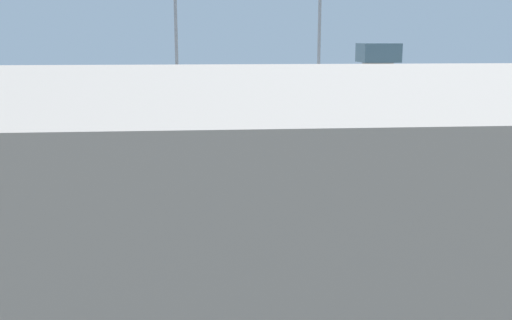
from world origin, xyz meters
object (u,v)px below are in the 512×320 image
object	(u,v)px
train_on_track_4	(9,169)
signal_gantry	(91,107)
train_on_track_1	(257,140)
control_tower	(377,79)
light_mast_0	(319,31)
maintenance_shed	(421,270)
light_mast_2	(175,10)

from	to	relation	value
train_on_track_4	signal_gantry	size ratio (longest dim) A/B	0.29
train_on_track_1	control_tower	bearing A→B (deg)	-135.09
light_mast_0	signal_gantry	distance (m)	34.63
control_tower	maintenance_shed	bearing A→B (deg)	74.52
light_mast_2	signal_gantry	distance (m)	22.85
control_tower	light_mast_0	bearing A→B (deg)	46.18
light_mast_2	maintenance_shed	size ratio (longest dim) A/B	0.72
signal_gantry	control_tower	size ratio (longest dim) A/B	2.51
train_on_track_4	maintenance_shed	distance (m)	47.62
train_on_track_4	maintenance_shed	size ratio (longest dim) A/B	0.25
train_on_track_4	control_tower	size ratio (longest dim) A/B	0.72
train_on_track_1	light_mast_2	size ratio (longest dim) A/B	3.93
train_on_track_1	signal_gantry	bearing A→B (deg)	28.52
light_mast_0	maintenance_shed	world-z (taller)	light_mast_0
light_mast_2	maintenance_shed	world-z (taller)	light_mast_2
train_on_track_4	light_mast_2	distance (m)	32.44
signal_gantry	control_tower	xyz separation A→B (m)	(-40.18, -31.70, 0.46)
maintenance_shed	control_tower	xyz separation A→B (m)	(-21.08, -76.11, 1.41)
signal_gantry	light_mast_2	bearing A→B (deg)	-114.47
signal_gantry	control_tower	world-z (taller)	control_tower
signal_gantry	maintenance_shed	world-z (taller)	maintenance_shed
light_mast_2	maintenance_shed	xyz separation A→B (m)	(-10.75, 62.76, -11.71)
train_on_track_1	signal_gantry	xyz separation A→B (m)	(18.41, 10.00, 5.58)
train_on_track_4	control_tower	world-z (taller)	control_tower
light_mast_2	train_on_track_4	bearing A→B (deg)	56.26
light_mast_0	train_on_track_1	bearing A→B (deg)	43.17
maintenance_shed	light_mast_2	bearing A→B (deg)	-80.28
train_on_track_4	maintenance_shed	xyz separation A→B (m)	(-26.34, 39.41, 4.55)
train_on_track_1	control_tower	xyz separation A→B (m)	(-21.77, -21.70, 6.04)
light_mast_2	control_tower	bearing A→B (deg)	-157.24
light_mast_2	signal_gantry	bearing A→B (deg)	65.53
train_on_track_1	control_tower	distance (m)	31.32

